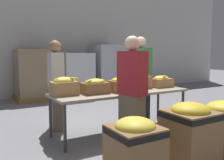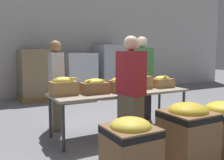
% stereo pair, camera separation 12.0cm
% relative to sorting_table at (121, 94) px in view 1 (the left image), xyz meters
% --- Properties ---
extents(ground_plane, '(30.00, 30.00, 0.00)m').
position_rel_sorting_table_xyz_m(ground_plane, '(0.00, 0.00, -0.70)').
color(ground_plane, gray).
extents(wall_back, '(16.00, 0.08, 4.00)m').
position_rel_sorting_table_xyz_m(wall_back, '(0.00, 4.49, 1.30)').
color(wall_back, silver).
rests_on(wall_back, ground_plane).
extents(sorting_table, '(2.45, 0.82, 0.75)m').
position_rel_sorting_table_xyz_m(sorting_table, '(0.00, 0.00, 0.00)').
color(sorting_table, '#9E937F').
rests_on(sorting_table, ground_plane).
extents(banana_box_0, '(0.42, 0.29, 0.29)m').
position_rel_sorting_table_xyz_m(banana_box_0, '(-1.00, 0.10, 0.19)').
color(banana_box_0, '#A37A4C').
rests_on(banana_box_0, sorting_table).
extents(banana_box_1, '(0.43, 0.31, 0.25)m').
position_rel_sorting_table_xyz_m(banana_box_1, '(-0.50, -0.00, 0.17)').
color(banana_box_1, olive).
rests_on(banana_box_1, sorting_table).
extents(banana_box_2, '(0.43, 0.33, 0.27)m').
position_rel_sorting_table_xyz_m(banana_box_2, '(-0.01, -0.04, 0.18)').
color(banana_box_2, olive).
rests_on(banana_box_2, sorting_table).
extents(banana_box_3, '(0.43, 0.30, 0.31)m').
position_rel_sorting_table_xyz_m(banana_box_3, '(0.45, 0.09, 0.20)').
color(banana_box_3, '#A37A4C').
rests_on(banana_box_3, sorting_table).
extents(banana_box_4, '(0.40, 0.30, 0.24)m').
position_rel_sorting_table_xyz_m(banana_box_4, '(0.95, 0.02, 0.16)').
color(banana_box_4, '#A37A4C').
rests_on(banana_box_4, sorting_table).
extents(volunteer_0, '(0.29, 0.48, 1.67)m').
position_rel_sorting_table_xyz_m(volunteer_0, '(-0.20, -0.62, 0.13)').
color(volunteer_0, '#6B604C').
rests_on(volunteer_0, ground_plane).
extents(volunteer_1, '(0.26, 0.46, 1.64)m').
position_rel_sorting_table_xyz_m(volunteer_1, '(-0.93, 0.74, 0.12)').
color(volunteer_1, '#6B604C').
rests_on(volunteer_1, ground_plane).
extents(volunteer_2, '(0.30, 0.50, 1.75)m').
position_rel_sorting_table_xyz_m(volunteer_2, '(0.88, 0.62, 0.17)').
color(volunteer_2, black).
rests_on(volunteer_2, ground_plane).
extents(donation_bin_0, '(0.53, 0.53, 0.73)m').
position_rel_sorting_table_xyz_m(donation_bin_0, '(-0.78, -1.52, -0.31)').
color(donation_bin_0, olive).
rests_on(donation_bin_0, ground_plane).
extents(donation_bin_1, '(0.58, 0.58, 0.81)m').
position_rel_sorting_table_xyz_m(donation_bin_1, '(0.07, -1.52, -0.27)').
color(donation_bin_1, olive).
rests_on(donation_bin_1, ground_plane).
extents(donation_bin_2, '(0.60, 0.60, 0.75)m').
position_rel_sorting_table_xyz_m(donation_bin_2, '(0.75, -1.52, -0.30)').
color(donation_bin_2, '#A37A4C').
rests_on(donation_bin_2, ground_plane).
extents(pallet_stack_0, '(1.03, 1.03, 1.40)m').
position_rel_sorting_table_xyz_m(pallet_stack_0, '(0.64, 3.67, -0.01)').
color(pallet_stack_0, olive).
rests_on(pallet_stack_0, ground_plane).
extents(pallet_stack_1, '(1.02, 1.02, 1.51)m').
position_rel_sorting_table_xyz_m(pallet_stack_1, '(-0.63, 3.88, 0.04)').
color(pallet_stack_1, olive).
rests_on(pallet_stack_1, ground_plane).
extents(pallet_stack_2, '(1.00, 1.00, 1.67)m').
position_rel_sorting_table_xyz_m(pallet_stack_2, '(1.87, 3.85, 0.13)').
color(pallet_stack_2, olive).
rests_on(pallet_stack_2, ground_plane).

